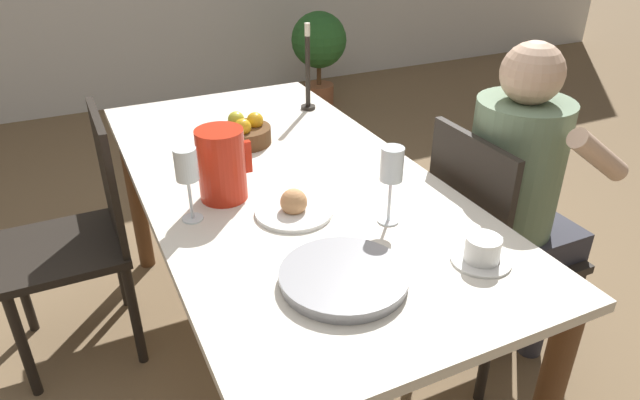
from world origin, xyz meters
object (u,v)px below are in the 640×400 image
red_pitcher (222,164)px  serving_tray (344,277)px  chair_opposite (82,233)px  bread_plate (294,207)px  wine_glass_water (186,168)px  fruit_bowl (245,132)px  teacup_near_person (482,251)px  candlestick_tall (308,76)px  chair_person_side (489,247)px  wine_glass_juice (392,169)px  person_seated (520,187)px  potted_plant (319,46)px

red_pitcher → serving_tray: (0.13, -0.53, -0.09)m
chair_opposite → bread_plate: bearing=-137.7°
wine_glass_water → fruit_bowl: size_ratio=1.14×
red_pitcher → serving_tray: 0.55m
red_pitcher → teacup_near_person: (0.48, -0.60, -0.08)m
candlestick_tall → chair_person_side: bearing=-70.7°
wine_glass_water → chair_person_side: bearing=-9.8°
fruit_bowl → candlestick_tall: (0.36, 0.23, 0.10)m
candlestick_tall → wine_glass_water: bearing=-134.3°
teacup_near_person → bread_plate: (-0.33, 0.42, -0.01)m
chair_opposite → teacup_near_person: (0.89, -1.04, 0.30)m
chair_person_side → bread_plate: chair_person_side is taller
wine_glass_juice → teacup_near_person: (0.11, -0.26, -0.13)m
bread_plate → fruit_bowl: fruit_bowl is taller
person_seated → candlestick_tall: (-0.38, 0.85, 0.19)m
person_seated → fruit_bowl: bearing=-129.9°
wine_glass_water → wine_glass_juice: (0.49, -0.25, 0.00)m
wine_glass_water → fruit_bowl: (0.31, 0.45, -0.12)m
wine_glass_juice → serving_tray: 0.34m
wine_glass_water → bread_plate: bearing=-18.9°
potted_plant → bread_plate: bearing=-116.7°
bread_plate → chair_opposite: bearing=132.3°
red_pitcher → fruit_bowl: size_ratio=1.15×
chair_opposite → bread_plate: chair_opposite is taller
red_pitcher → bread_plate: 0.25m
chair_opposite → serving_tray: size_ratio=3.01×
chair_opposite → candlestick_tall: candlestick_tall is taller
chair_person_side → chair_opposite: bearing=-119.0°
chair_person_side → potted_plant: (0.71, 2.86, -0.02)m
serving_tray → bread_plate: (0.02, 0.35, 0.00)m
person_seated → wine_glass_juice: size_ratio=5.34×
wine_glass_water → wine_glass_juice: 0.55m
serving_tray → bread_plate: 0.35m
chair_person_side → wine_glass_water: bearing=-99.8°
red_pitcher → fruit_bowl: (0.19, 0.36, -0.07)m
chair_opposite → wine_glass_water: size_ratio=4.29×
person_seated → potted_plant: size_ratio=1.62×
serving_tray → candlestick_tall: 1.20m
wine_glass_water → teacup_near_person: 0.80m
fruit_bowl → wine_glass_water: bearing=-124.6°
chair_opposite → fruit_bowl: (0.61, -0.08, 0.31)m
chair_opposite → candlestick_tall: 1.06m
wine_glass_water → candlestick_tall: bearing=45.7°
wine_glass_water → red_pitcher: bearing=35.4°
chair_person_side → candlestick_tall: bearing=-160.7°
chair_person_side → wine_glass_juice: bearing=-80.3°
wine_glass_water → potted_plant: (1.67, 2.70, -0.45)m
person_seated → wine_glass_water: size_ratio=5.54×
wine_glass_juice → serving_tray: (-0.24, -0.19, -0.15)m
wine_glass_juice → candlestick_tall: bearing=79.3°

